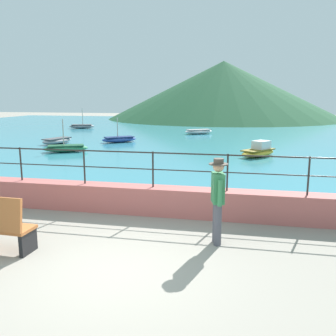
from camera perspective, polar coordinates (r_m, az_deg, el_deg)
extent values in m
plane|color=gray|center=(6.53, -9.48, -15.67)|extent=(120.00, 120.00, 0.00)
cube|color=#BC605B|center=(9.25, -2.34, -5.08)|extent=(20.00, 0.56, 0.70)
cylinder|color=#282623|center=(10.57, -22.11, 0.60)|extent=(0.04, 0.04, 0.90)
cylinder|color=#282623|center=(9.67, -13.01, 0.23)|extent=(0.04, 0.04, 0.90)
cylinder|color=#282623|center=(9.06, -2.38, -0.21)|extent=(0.04, 0.04, 0.90)
cylinder|color=#282623|center=(8.80, 9.32, -0.69)|extent=(0.04, 0.04, 0.90)
cylinder|color=#282623|center=(8.91, 21.21, -1.15)|extent=(0.04, 0.04, 0.90)
cylinder|color=#282623|center=(8.99, -2.40, 2.41)|extent=(18.40, 0.04, 0.04)
cylinder|color=#282623|center=(9.06, -2.38, -0.21)|extent=(18.40, 0.03, 0.03)
cube|color=teal|center=(31.46, 7.86, 5.67)|extent=(64.00, 44.32, 0.06)
cone|color=#1E4C2D|center=(51.25, 8.65, 11.99)|extent=(31.48, 31.48, 7.75)
cube|color=black|center=(7.50, -21.11, -10.85)|extent=(0.10, 0.47, 0.43)
cylinder|color=#4C4C56|center=(7.36, 7.82, -8.81)|extent=(0.15, 0.15, 0.86)
cylinder|color=#4C4C56|center=(7.53, 7.59, -8.35)|extent=(0.15, 0.15, 0.86)
cube|color=#337F4C|center=(7.23, 7.85, -3.12)|extent=(0.30, 0.40, 0.60)
cylinder|color=#337F4C|center=(7.01, 8.17, -3.91)|extent=(0.09, 0.09, 0.52)
cylinder|color=#337F4C|center=(7.47, 7.53, -2.97)|extent=(0.09, 0.09, 0.52)
sphere|color=tan|center=(7.14, 7.94, 0.23)|extent=(0.22, 0.22, 0.22)
cylinder|color=#4C4238|center=(7.13, 7.95, 0.62)|extent=(0.38, 0.38, 0.02)
cylinder|color=#4C4238|center=(7.12, 7.96, 1.10)|extent=(0.20, 0.20, 0.10)
ellipsoid|color=gold|center=(18.33, 13.94, 2.32)|extent=(2.10, 2.38, 0.36)
cube|color=brown|center=(18.31, 13.96, 2.78)|extent=(1.72, 1.93, 0.06)
cube|color=silver|center=(18.49, 14.44, 3.56)|extent=(0.98, 1.02, 0.40)
ellipsoid|color=gray|center=(23.79, -17.03, 4.10)|extent=(1.48, 2.46, 0.36)
cube|color=#4D4D51|center=(23.78, -17.05, 4.46)|extent=(1.22, 1.98, 0.06)
ellipsoid|color=gray|center=(35.18, -13.39, 6.38)|extent=(2.47, 1.57, 0.36)
cube|color=#4D4D51|center=(35.16, -13.40, 6.62)|extent=(1.99, 1.30, 0.06)
cylinder|color=#B2A899|center=(35.10, -13.29, 7.89)|extent=(0.06, 0.06, 1.50)
ellipsoid|color=#2D4C9E|center=(23.75, -7.67, 4.47)|extent=(2.36, 2.14, 0.36)
cube|color=navy|center=(23.74, -7.68, 4.83)|extent=(1.91, 1.75, 0.06)
cylinder|color=#B2A899|center=(23.65, -7.95, 6.37)|extent=(0.06, 0.06, 1.23)
ellipsoid|color=#338C59|center=(20.11, -15.73, 2.98)|extent=(2.46, 1.85, 0.36)
cube|color=#1C4D31|center=(20.09, -15.75, 3.40)|extent=(1.99, 1.52, 0.06)
cylinder|color=#B2A899|center=(20.02, -16.15, 5.42)|extent=(0.06, 0.06, 1.37)
ellipsoid|color=white|center=(29.00, 4.82, 5.71)|extent=(2.44, 1.94, 0.36)
cube|color=gray|center=(28.99, 4.82, 6.00)|extent=(1.97, 1.59, 0.06)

